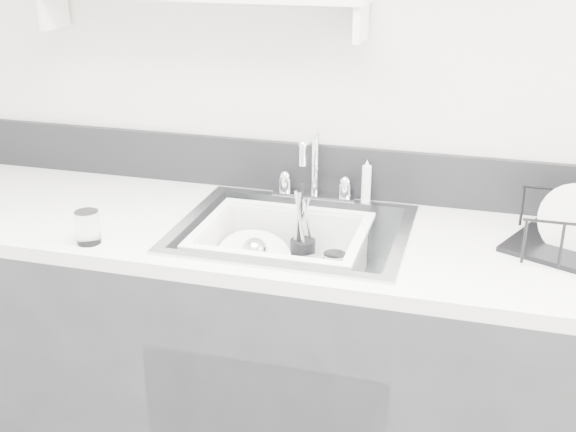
% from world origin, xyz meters
% --- Properties ---
extents(counter_run, '(3.20, 0.62, 0.92)m').
position_xyz_m(counter_run, '(0.00, 1.19, 0.46)').
color(counter_run, '#2A2A2D').
rests_on(counter_run, ground).
extents(backsplash, '(3.20, 0.02, 0.16)m').
position_xyz_m(backsplash, '(0.00, 1.49, 1.00)').
color(backsplash, black).
rests_on(backsplash, counter_run).
extents(sink, '(0.64, 0.52, 0.20)m').
position_xyz_m(sink, '(0.00, 1.19, 0.83)').
color(sink, silver).
rests_on(sink, counter_run).
extents(faucet, '(0.26, 0.18, 0.23)m').
position_xyz_m(faucet, '(0.00, 1.44, 0.98)').
color(faucet, silver).
rests_on(faucet, counter_run).
extents(side_sprayer, '(0.03, 0.03, 0.14)m').
position_xyz_m(side_sprayer, '(0.16, 1.44, 0.99)').
color(side_sprayer, white).
rests_on(side_sprayer, counter_run).
extents(wash_tub, '(0.55, 0.48, 0.18)m').
position_xyz_m(wash_tub, '(-0.03, 1.17, 0.84)').
color(wash_tub, white).
rests_on(wash_tub, sink).
extents(plate_stack, '(0.26, 0.25, 0.10)m').
position_xyz_m(plate_stack, '(-0.10, 1.18, 0.79)').
color(plate_stack, white).
rests_on(plate_stack, wash_tub).
extents(utensil_cup, '(0.07, 0.07, 0.25)m').
position_xyz_m(utensil_cup, '(0.01, 1.26, 0.82)').
color(utensil_cup, black).
rests_on(utensil_cup, wash_tub).
extents(ladle, '(0.31, 0.25, 0.09)m').
position_xyz_m(ladle, '(-0.06, 1.17, 0.81)').
color(ladle, silver).
rests_on(ladle, wash_tub).
extents(tumbler_in_tub, '(0.06, 0.06, 0.09)m').
position_xyz_m(tumbler_in_tub, '(0.12, 1.19, 0.81)').
color(tumbler_in_tub, white).
rests_on(tumbler_in_tub, wash_tub).
extents(tumbler_counter, '(0.07, 0.07, 0.09)m').
position_xyz_m(tumbler_counter, '(-0.50, 0.95, 0.96)').
color(tumbler_counter, white).
rests_on(tumbler_counter, counter_run).
extents(bowl_small, '(0.15, 0.15, 0.04)m').
position_xyz_m(bowl_small, '(0.06, 1.13, 0.79)').
color(bowl_small, white).
rests_on(bowl_small, wash_tub).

